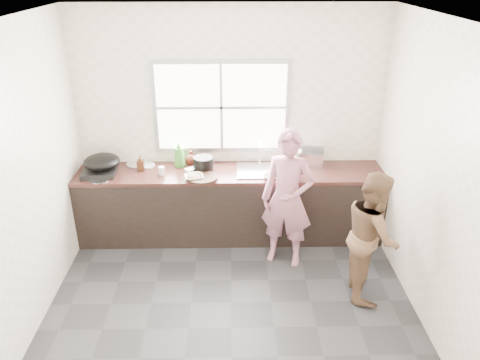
{
  "coord_description": "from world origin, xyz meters",
  "views": [
    {
      "loc": [
        0.02,
        -3.71,
        3.11
      ],
      "look_at": [
        0.1,
        0.65,
        1.05
      ],
      "focal_mm": 35.0,
      "sensor_mm": 36.0,
      "label": 1
    }
  ],
  "objects_px": {
    "black_pot": "(203,164)",
    "pot_lid_left": "(99,180)",
    "bottle_green": "(179,154)",
    "glass_jar": "(162,171)",
    "wok": "(102,162)",
    "cutting_board": "(202,178)",
    "dish_rack": "(307,152)",
    "woman": "(287,203)",
    "person_side": "(372,235)",
    "bowl_held": "(270,176)",
    "plate_food": "(147,165)",
    "pot_lid_right": "(138,164)",
    "bowl_crabs": "(291,176)",
    "burner": "(100,171)",
    "bottle_brown_tall": "(141,164)",
    "bottle_brown_short": "(191,158)",
    "bowl_mince": "(194,177)"
  },
  "relations": [
    {
      "from": "black_pot",
      "to": "pot_lid_left",
      "type": "bearing_deg",
      "value": -168.25
    },
    {
      "from": "bottle_green",
      "to": "pot_lid_left",
      "type": "distance_m",
      "value": 0.96
    },
    {
      "from": "glass_jar",
      "to": "wok",
      "type": "bearing_deg",
      "value": 174.3
    },
    {
      "from": "cutting_board",
      "to": "glass_jar",
      "type": "bearing_deg",
      "value": 164.18
    },
    {
      "from": "dish_rack",
      "to": "pot_lid_left",
      "type": "xyz_separation_m",
      "value": [
        -2.41,
        -0.44,
        -0.14
      ]
    },
    {
      "from": "wok",
      "to": "dish_rack",
      "type": "bearing_deg",
      "value": 5.59
    },
    {
      "from": "dish_rack",
      "to": "cutting_board",
      "type": "bearing_deg",
      "value": -152.3
    },
    {
      "from": "woman",
      "to": "person_side",
      "type": "relative_size",
      "value": 1.09
    },
    {
      "from": "glass_jar",
      "to": "cutting_board",
      "type": "bearing_deg",
      "value": -15.82
    },
    {
      "from": "bowl_held",
      "to": "pot_lid_left",
      "type": "relative_size",
      "value": 0.85
    },
    {
      "from": "plate_food",
      "to": "bottle_green",
      "type": "xyz_separation_m",
      "value": [
        0.4,
        -0.02,
        0.16
      ]
    },
    {
      "from": "pot_lid_right",
      "to": "person_side",
      "type": "bearing_deg",
      "value": -28.2
    },
    {
      "from": "black_pot",
      "to": "dish_rack",
      "type": "bearing_deg",
      "value": 9.06
    },
    {
      "from": "woman",
      "to": "wok",
      "type": "distance_m",
      "value": 2.18
    },
    {
      "from": "bowl_crabs",
      "to": "glass_jar",
      "type": "height_order",
      "value": "glass_jar"
    },
    {
      "from": "black_pot",
      "to": "burner",
      "type": "relative_size",
      "value": 0.62
    },
    {
      "from": "black_pot",
      "to": "bottle_brown_tall",
      "type": "distance_m",
      "value": 0.74
    },
    {
      "from": "bowl_held",
      "to": "plate_food",
      "type": "height_order",
      "value": "bowl_held"
    },
    {
      "from": "pot_lid_left",
      "to": "plate_food",
      "type": "bearing_deg",
      "value": 39.3
    },
    {
      "from": "cutting_board",
      "to": "dish_rack",
      "type": "distance_m",
      "value": 1.33
    },
    {
      "from": "person_side",
      "to": "plate_food",
      "type": "xyz_separation_m",
      "value": [
        -2.39,
        1.3,
        0.2
      ]
    },
    {
      "from": "woman",
      "to": "plate_food",
      "type": "distance_m",
      "value": 1.78
    },
    {
      "from": "black_pot",
      "to": "pot_lid_right",
      "type": "height_order",
      "value": "black_pot"
    },
    {
      "from": "black_pot",
      "to": "glass_jar",
      "type": "height_order",
      "value": "black_pot"
    },
    {
      "from": "glass_jar",
      "to": "dish_rack",
      "type": "relative_size",
      "value": 0.26
    },
    {
      "from": "bowl_crabs",
      "to": "bowl_held",
      "type": "height_order",
      "value": "bowl_held"
    },
    {
      "from": "person_side",
      "to": "wok",
      "type": "height_order",
      "value": "person_side"
    },
    {
      "from": "cutting_board",
      "to": "bottle_brown_tall",
      "type": "bearing_deg",
      "value": 159.99
    },
    {
      "from": "bowl_held",
      "to": "dish_rack",
      "type": "xyz_separation_m",
      "value": [
        0.48,
        0.44,
        0.11
      ]
    },
    {
      "from": "bottle_green",
      "to": "pot_lid_left",
      "type": "height_order",
      "value": "bottle_green"
    },
    {
      "from": "woman",
      "to": "bottle_brown_short",
      "type": "height_order",
      "value": "woman"
    },
    {
      "from": "black_pot",
      "to": "pot_lid_left",
      "type": "distance_m",
      "value": 1.19
    },
    {
      "from": "cutting_board",
      "to": "wok",
      "type": "height_order",
      "value": "wok"
    },
    {
      "from": "bottle_brown_tall",
      "to": "person_side",
      "type": "bearing_deg",
      "value": -25.73
    },
    {
      "from": "person_side",
      "to": "plate_food",
      "type": "height_order",
      "value": "person_side"
    },
    {
      "from": "plate_food",
      "to": "woman",
      "type": "bearing_deg",
      "value": -24.33
    },
    {
      "from": "black_pot",
      "to": "pot_lid_right",
      "type": "xyz_separation_m",
      "value": [
        -0.81,
        0.2,
        -0.08
      ]
    },
    {
      "from": "glass_jar",
      "to": "bottle_brown_short",
      "type": "bearing_deg",
      "value": 43.85
    },
    {
      "from": "burner",
      "to": "bowl_crabs",
      "type": "bearing_deg",
      "value": -4.49
    },
    {
      "from": "pot_lid_right",
      "to": "glass_jar",
      "type": "bearing_deg",
      "value": -42.46
    },
    {
      "from": "bowl_held",
      "to": "bottle_brown_tall",
      "type": "xyz_separation_m",
      "value": [
        -1.5,
        0.27,
        0.05
      ]
    },
    {
      "from": "woman",
      "to": "person_side",
      "type": "height_order",
      "value": "woman"
    },
    {
      "from": "bottle_brown_short",
      "to": "pot_lid_left",
      "type": "relative_size",
      "value": 0.73
    },
    {
      "from": "cutting_board",
      "to": "plate_food",
      "type": "relative_size",
      "value": 1.81
    },
    {
      "from": "woman",
      "to": "wok",
      "type": "xyz_separation_m",
      "value": [
        -2.1,
        0.55,
        0.27
      ]
    },
    {
      "from": "pot_lid_right",
      "to": "burner",
      "type": "bearing_deg",
      "value": -145.49
    },
    {
      "from": "bottle_brown_tall",
      "to": "glass_jar",
      "type": "height_order",
      "value": "bottle_brown_tall"
    },
    {
      "from": "cutting_board",
      "to": "pot_lid_left",
      "type": "bearing_deg",
      "value": 180.0
    },
    {
      "from": "bowl_crabs",
      "to": "wok",
      "type": "xyz_separation_m",
      "value": [
        -2.17,
        0.2,
        0.11
      ]
    },
    {
      "from": "bowl_mince",
      "to": "pot_lid_right",
      "type": "relative_size",
      "value": 0.77
    }
  ]
}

